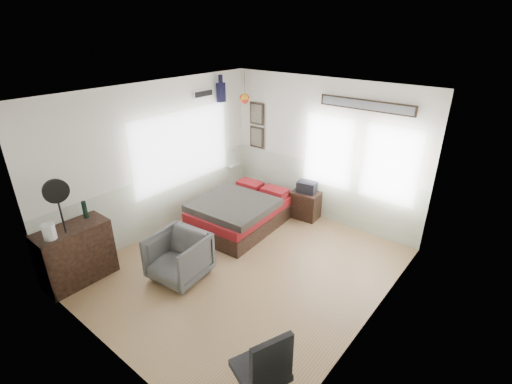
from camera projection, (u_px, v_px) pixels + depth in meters
ground_plane at (245, 267)px, 5.91m from camera, size 4.00×4.50×0.01m
room_shell at (248, 168)px, 5.41m from camera, size 4.02×4.52×2.71m
wall_decor at (267, 106)px, 7.04m from camera, size 3.55×1.32×1.44m
bed at (240, 213)px, 6.99m from camera, size 1.42×1.91×0.59m
dresser at (76, 254)px, 5.45m from camera, size 0.48×1.00×0.90m
armchair at (179, 257)px, 5.54m from camera, size 0.86×0.88×0.72m
nightstand at (306, 204)px, 7.34m from camera, size 0.58×0.48×0.54m
task_chair at (263, 379)px, 3.57m from camera, size 0.60×0.60×1.05m
kettle at (49, 232)px, 4.95m from camera, size 0.19×0.17×0.22m
bottle at (85, 210)px, 5.48m from camera, size 0.07×0.07×0.27m
stand_fan at (56, 192)px, 4.87m from camera, size 0.13×0.33×0.81m
black_bag at (307, 187)px, 7.18m from camera, size 0.39×0.29×0.21m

